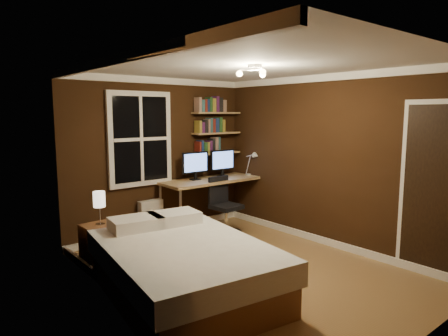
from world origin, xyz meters
TOP-DOWN VIEW (x-y plane):
  - floor at (0.00, 0.00)m, footprint 4.20×4.20m
  - wall_back at (0.00, 2.10)m, footprint 3.20×0.04m
  - wall_left at (-1.60, 0.00)m, footprint 0.04×4.20m
  - wall_right at (1.60, 0.00)m, footprint 0.04×4.20m
  - ceiling at (0.00, 0.00)m, footprint 3.20×4.20m
  - window at (-0.35, 2.06)m, footprint 1.06×0.06m
  - door at (1.59, -1.55)m, footprint 0.03×0.82m
  - ceiling_fixture at (0.00, -0.10)m, footprint 0.44×0.44m
  - bookshelf_lower at (1.08, 1.98)m, footprint 0.92×0.22m
  - books_row_lower at (1.08, 1.98)m, footprint 0.48×0.16m
  - bookshelf_middle at (1.08, 1.98)m, footprint 0.92×0.22m
  - books_row_middle at (1.08, 1.98)m, footprint 0.54×0.16m
  - bookshelf_upper at (1.08, 1.98)m, footprint 0.92×0.22m
  - books_row_upper at (1.08, 1.98)m, footprint 0.54×0.16m
  - bed at (-1.00, -0.07)m, footprint 1.80×2.31m
  - nightstand at (-1.33, 1.34)m, footprint 0.45×0.45m
  - bedside_lamp at (-1.33, 1.34)m, footprint 0.15×0.15m
  - radiator at (-0.24, 1.99)m, footprint 0.39×0.14m
  - desk at (0.80, 1.74)m, footprint 1.79×0.67m
  - monitor_left at (0.52, 1.83)m, footprint 0.50×0.12m
  - monitor_right at (1.10, 1.83)m, footprint 0.50×0.12m
  - desk_lamp at (1.56, 1.60)m, footprint 0.14×0.32m
  - office_chair at (0.73, 1.34)m, footprint 0.51×0.51m

SIDE VIEW (x-z plane):
  - floor at x=0.00m, z-range 0.00..0.00m
  - nightstand at x=-1.33m, z-range 0.00..0.53m
  - radiator at x=-0.24m, z-range 0.00..0.58m
  - bed at x=-1.00m, z-range -0.05..0.67m
  - office_chair at x=0.73m, z-range -0.12..0.81m
  - bedside_lamp at x=-1.33m, z-range 0.53..0.96m
  - desk at x=0.80m, z-range 0.37..1.22m
  - door at x=1.59m, z-range 0.00..2.05m
  - desk_lamp at x=1.56m, z-range 0.85..1.29m
  - monitor_left at x=0.52m, z-range 0.85..1.32m
  - monitor_right at x=1.10m, z-range 0.85..1.32m
  - wall_back at x=0.00m, z-range 0.00..2.50m
  - wall_left at x=-1.60m, z-range 0.00..2.50m
  - wall_right at x=1.60m, z-range 0.00..2.50m
  - bookshelf_lower at x=1.08m, z-range 1.24..1.26m
  - books_row_lower at x=1.08m, z-range 1.26..1.49m
  - window at x=-0.35m, z-range 0.82..2.28m
  - bookshelf_middle at x=1.08m, z-range 1.59..1.61m
  - books_row_middle at x=1.08m, z-range 1.61..1.84m
  - bookshelf_upper at x=1.08m, z-range 1.94..1.96m
  - books_row_upper at x=1.08m, z-range 1.96..2.20m
  - ceiling_fixture at x=0.00m, z-range 2.31..2.49m
  - ceiling at x=0.00m, z-range 2.49..2.51m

